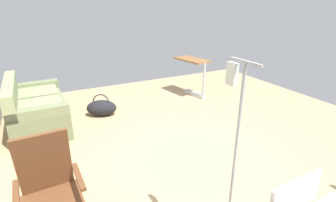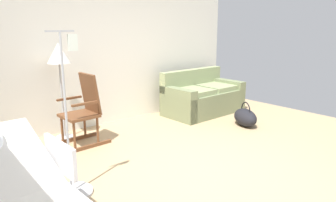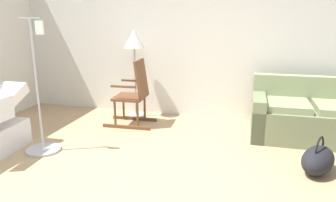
# 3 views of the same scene
# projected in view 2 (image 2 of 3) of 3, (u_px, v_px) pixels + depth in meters

# --- Properties ---
(ground_plane) EXTENTS (7.32, 7.32, 0.00)m
(ground_plane) POSITION_uv_depth(u_px,v_px,m) (203.00, 173.00, 3.90)
(ground_plane) COLOR tan
(back_wall) EXTENTS (6.06, 0.10, 2.70)m
(back_wall) POSITION_uv_depth(u_px,v_px,m) (95.00, 48.00, 5.52)
(back_wall) COLOR silver
(back_wall) RESTS_ON ground
(couch) EXTENTS (1.62, 0.89, 0.85)m
(couch) POSITION_uv_depth(u_px,v_px,m) (203.00, 98.00, 6.49)
(couch) COLOR #737D57
(couch) RESTS_ON ground
(rocking_chair) EXTENTS (0.78, 0.52, 1.05)m
(rocking_chair) POSITION_uv_depth(u_px,v_px,m) (83.00, 111.00, 4.75)
(rocking_chair) COLOR brown
(rocking_chair) RESTS_ON ground
(floor_lamp) EXTENTS (0.34, 0.34, 1.48)m
(floor_lamp) POSITION_uv_depth(u_px,v_px,m) (59.00, 60.00, 4.81)
(floor_lamp) COLOR #B2B5BA
(floor_lamp) RESTS_ON ground
(duffel_bag) EXTENTS (0.52, 0.64, 0.43)m
(duffel_bag) POSITION_uv_depth(u_px,v_px,m) (245.00, 117.00, 5.68)
(duffel_bag) COLOR black
(duffel_bag) RESTS_ON ground
(iv_pole) EXTENTS (0.44, 0.44, 1.69)m
(iv_pole) POSITION_uv_depth(u_px,v_px,m) (71.00, 172.00, 3.37)
(iv_pole) COLOR #B2B5BA
(iv_pole) RESTS_ON ground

